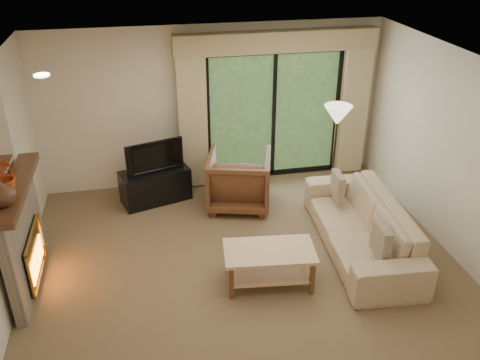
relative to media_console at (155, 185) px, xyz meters
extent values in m
plane|color=brown|center=(1.02, -1.95, -0.26)|extent=(5.50, 5.50, 0.00)
plane|color=white|center=(1.02, -1.95, 2.34)|extent=(5.50, 5.50, 0.00)
plane|color=beige|center=(1.02, 0.55, 1.04)|extent=(5.00, 0.00, 5.00)
plane|color=beige|center=(1.02, -4.45, 1.04)|extent=(5.00, 0.00, 5.00)
plane|color=beige|center=(3.77, -1.95, 1.04)|extent=(0.00, 5.00, 5.00)
cube|color=tan|center=(0.67, 0.39, 0.94)|extent=(0.45, 0.18, 2.35)
cube|color=tan|center=(3.37, 0.39, 0.94)|extent=(0.45, 0.18, 2.35)
cube|color=tan|center=(2.02, 0.41, 2.06)|extent=(3.20, 0.24, 0.32)
cube|color=black|center=(0.00, 0.00, 0.00)|extent=(1.14, 0.75, 0.52)
imported|color=black|center=(0.00, 0.00, 0.52)|extent=(0.89, 0.37, 0.52)
imported|color=brown|center=(1.26, -0.41, 0.17)|extent=(1.15, 1.17, 0.87)
imported|color=tan|center=(2.63, -1.86, 0.09)|extent=(1.13, 2.50, 0.71)
cube|color=#4E3326|center=(2.55, -2.56, 0.33)|extent=(0.14, 0.41, 0.41)
cube|color=#4E3326|center=(2.55, -1.16, 0.33)|extent=(0.13, 0.39, 0.38)
imported|color=#4C2E1C|center=(-1.59, -2.20, 1.26)|extent=(0.31, 0.31, 0.30)
imported|color=#C0471A|center=(-1.59, -2.01, 1.34)|extent=(0.53, 0.50, 0.47)
camera|label=1|loc=(-0.09, -7.14, 3.78)|focal=38.00mm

